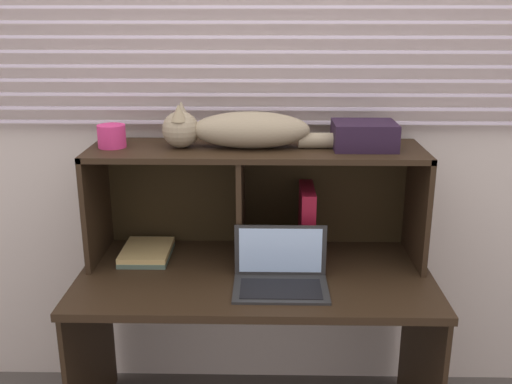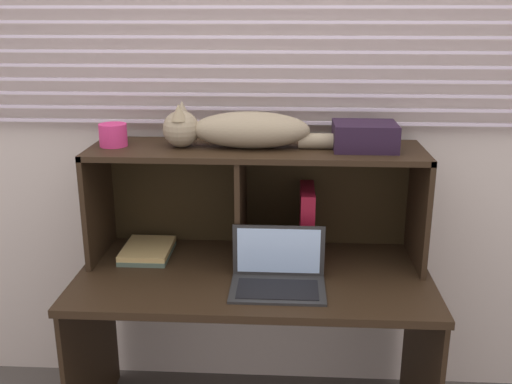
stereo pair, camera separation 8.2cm
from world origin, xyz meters
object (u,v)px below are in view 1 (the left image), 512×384
cat (241,130)px  small_basket (112,136)px  book_stack (147,252)px  storage_box (364,135)px  binder_upright (307,223)px  laptop (281,275)px

cat → small_basket: cat is taller
cat → book_stack: (-0.39, -0.00, -0.51)m
book_stack → storage_box: size_ratio=1.05×
book_stack → storage_box: 0.99m
storage_box → small_basket: bearing=180.0°
cat → small_basket: bearing=180.0°
storage_box → binder_upright: bearing=180.0°
cat → small_basket: 0.50m
binder_upright → cat: bearing=180.0°
binder_upright → book_stack: 0.66m
binder_upright → small_basket: (-0.76, 0.00, 0.35)m
cat → book_stack: size_ratio=3.27×
binder_upright → small_basket: 0.83m
cat → laptop: size_ratio=2.38×
binder_upright → book_stack: (-0.65, -0.00, -0.13)m
laptop → small_basket: (-0.65, 0.25, 0.46)m
cat → binder_upright: cat is taller
binder_upright → laptop: bearing=-112.9°
storage_box → book_stack: bearing=-179.7°
laptop → binder_upright: size_ratio=1.15×
book_stack → small_basket: small_basket is taller
laptop → book_stack: laptop is taller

